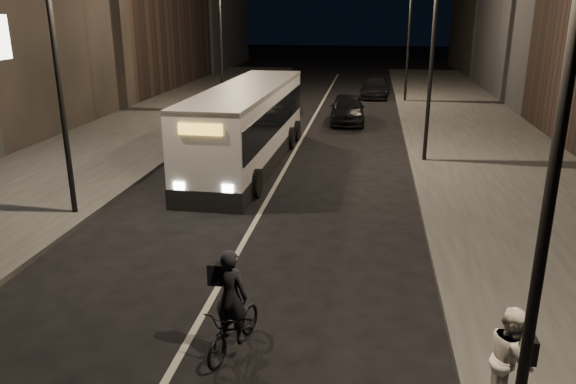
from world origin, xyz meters
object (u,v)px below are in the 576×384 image
(streetlight_right_far, at_px, (406,21))
(streetlight_left_near, at_px, (62,38))
(city_bus, at_px, (248,122))
(streetlight_right_mid, at_px, (427,29))
(car_near, at_px, (347,109))
(car_mid, at_px, (283,102))
(pedestrian_woman, at_px, (511,358))
(streetlight_right_near, at_px, (545,76))
(car_far, at_px, (376,87))
(cyclist_on_bicycle, at_px, (233,318))
(streetlight_left_far, at_px, (224,23))

(streetlight_right_far, relative_size, streetlight_left_near, 1.00)
(city_bus, bearing_deg, streetlight_right_mid, 10.82)
(car_near, height_order, car_mid, car_near)
(car_near, bearing_deg, streetlight_right_mid, -70.78)
(streetlight_right_mid, relative_size, city_bus, 0.68)
(streetlight_left_near, height_order, pedestrian_woman, streetlight_left_near)
(pedestrian_woman, bearing_deg, streetlight_right_far, 5.95)
(streetlight_right_near, bearing_deg, car_far, 92.88)
(streetlight_right_near, xyz_separation_m, car_mid, (-7.43, 27.22, -4.75))
(cyclist_on_bicycle, bearing_deg, streetlight_right_far, 97.11)
(streetlight_right_far, distance_m, car_far, 5.53)
(streetlight_right_mid, bearing_deg, streetlight_right_far, 90.00)
(streetlight_right_mid, relative_size, pedestrian_woman, 4.71)
(city_bus, xyz_separation_m, pedestrian_woman, (7.20, -14.20, -0.72))
(pedestrian_woman, bearing_deg, streetlight_left_far, 28.80)
(car_mid, bearing_deg, car_far, -135.23)
(streetlight_left_far, bearing_deg, car_far, 43.34)
(streetlight_right_mid, xyz_separation_m, streetlight_left_far, (-10.66, 10.00, 0.00))
(streetlight_right_far, height_order, streetlight_left_far, same)
(streetlight_right_mid, bearing_deg, streetlight_left_near, -143.12)
(streetlight_right_near, bearing_deg, city_bus, 115.01)
(streetlight_right_mid, height_order, pedestrian_woman, streetlight_right_mid)
(streetlight_right_far, xyz_separation_m, car_mid, (-7.43, -4.78, -4.75))
(pedestrian_woman, distance_m, car_mid, 27.66)
(car_near, bearing_deg, cyclist_on_bicycle, -95.07)
(streetlight_right_near, height_order, car_near, streetlight_right_near)
(streetlight_right_far, xyz_separation_m, pedestrian_woman, (0.27, -31.34, -4.34))
(streetlight_right_far, xyz_separation_m, city_bus, (-6.93, -17.14, -3.62))
(streetlight_left_near, xyz_separation_m, car_mid, (3.23, 19.22, -4.75))
(streetlight_right_far, bearing_deg, car_near, -113.39)
(pedestrian_woman, height_order, car_near, pedestrian_woman)
(streetlight_left_far, xyz_separation_m, car_mid, (3.23, 1.22, -4.75))
(streetlight_right_far, relative_size, streetlight_left_far, 1.00)
(car_mid, bearing_deg, streetlight_right_mid, 116.62)
(streetlight_right_near, relative_size, streetlight_left_near, 1.00)
(streetlight_right_mid, height_order, cyclist_on_bicycle, streetlight_right_mid)
(streetlight_right_far, bearing_deg, pedestrian_woman, -89.51)
(streetlight_right_far, bearing_deg, car_far, 125.50)
(streetlight_right_near, relative_size, cyclist_on_bicycle, 3.78)
(city_bus, bearing_deg, car_near, 70.58)
(streetlight_right_far, bearing_deg, streetlight_right_near, -90.00)
(city_bus, bearing_deg, cyclist_on_bicycle, -77.47)
(car_mid, bearing_deg, cyclist_on_bicycle, 89.98)
(streetlight_right_far, distance_m, cyclist_on_bicycle, 30.99)
(streetlight_right_near, height_order, car_mid, streetlight_right_near)
(streetlight_right_near, relative_size, car_near, 1.75)
(streetlight_left_far, relative_size, city_bus, 0.68)
(streetlight_right_near, xyz_separation_m, car_near, (-3.31, 24.34, -4.57))
(streetlight_right_mid, bearing_deg, city_bus, -170.65)
(streetlight_right_mid, relative_size, car_far, 1.66)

